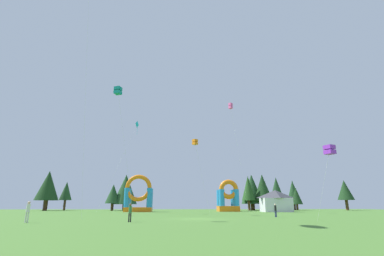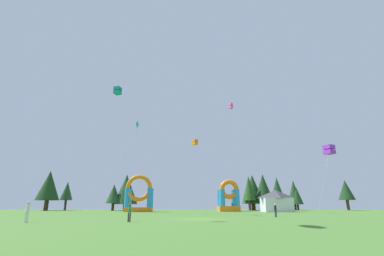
{
  "view_description": "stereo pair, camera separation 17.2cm",
  "coord_description": "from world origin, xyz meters",
  "px_view_note": "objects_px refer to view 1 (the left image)",
  "views": [
    {
      "loc": [
        -2.39,
        -30.99,
        1.54
      ],
      "look_at": [
        0.0,
        8.79,
        12.57
      ],
      "focal_mm": 25.8,
      "sensor_mm": 36.0,
      "label": 1
    },
    {
      "loc": [
        -2.22,
        -31.0,
        1.54
      ],
      "look_at": [
        0.0,
        8.79,
        12.57
      ],
      "focal_mm": 25.8,
      "sensor_mm": 36.0,
      "label": 2
    }
  ],
  "objects_px": {
    "kite_pink_box": "(231,106)",
    "kite_purple_box": "(329,150)",
    "kite_orange_box": "(195,142)",
    "inflatable_red_slide": "(228,199)",
    "kite_teal_box": "(118,91)",
    "person_midfield": "(28,210)",
    "festival_tent": "(276,201)",
    "person_near_camera": "(275,209)",
    "person_far_side": "(130,211)",
    "inflatable_blue_arch": "(138,197)",
    "kite_cyan_diamond": "(137,126)"
  },
  "relations": [
    {
      "from": "kite_purple_box",
      "to": "person_midfield",
      "type": "xyz_separation_m",
      "value": [
        -26.52,
        2.05,
        -5.2
      ]
    },
    {
      "from": "inflatable_red_slide",
      "to": "kite_purple_box",
      "type": "bearing_deg",
      "value": -86.94
    },
    {
      "from": "kite_teal_box",
      "to": "person_far_side",
      "type": "bearing_deg",
      "value": -47.99
    },
    {
      "from": "kite_orange_box",
      "to": "kite_purple_box",
      "type": "height_order",
      "value": "kite_orange_box"
    },
    {
      "from": "inflatable_blue_arch",
      "to": "kite_orange_box",
      "type": "bearing_deg",
      "value": -59.24
    },
    {
      "from": "kite_teal_box",
      "to": "inflatable_blue_arch",
      "type": "distance_m",
      "value": 33.09
    },
    {
      "from": "festival_tent",
      "to": "kite_pink_box",
      "type": "bearing_deg",
      "value": -152.81
    },
    {
      "from": "person_midfield",
      "to": "inflatable_red_slide",
      "type": "bearing_deg",
      "value": 38.5
    },
    {
      "from": "kite_purple_box",
      "to": "person_midfield",
      "type": "distance_m",
      "value": 27.1
    },
    {
      "from": "kite_cyan_diamond",
      "to": "kite_pink_box",
      "type": "bearing_deg",
      "value": 12.49
    },
    {
      "from": "kite_teal_box",
      "to": "inflatable_red_slide",
      "type": "distance_m",
      "value": 39.72
    },
    {
      "from": "kite_pink_box",
      "to": "person_midfield",
      "type": "distance_m",
      "value": 41.56
    },
    {
      "from": "kite_cyan_diamond",
      "to": "person_midfield",
      "type": "xyz_separation_m",
      "value": [
        -5.59,
        -23.43,
        -14.41
      ]
    },
    {
      "from": "inflatable_blue_arch",
      "to": "festival_tent",
      "type": "distance_m",
      "value": 28.74
    },
    {
      "from": "person_far_side",
      "to": "festival_tent",
      "type": "distance_m",
      "value": 40.66
    },
    {
      "from": "person_midfield",
      "to": "festival_tent",
      "type": "height_order",
      "value": "festival_tent"
    },
    {
      "from": "kite_purple_box",
      "to": "festival_tent",
      "type": "height_order",
      "value": "kite_purple_box"
    },
    {
      "from": "kite_orange_box",
      "to": "person_far_side",
      "type": "bearing_deg",
      "value": -113.52
    },
    {
      "from": "person_far_side",
      "to": "inflatable_blue_arch",
      "type": "distance_m",
      "value": 34.32
    },
    {
      "from": "kite_teal_box",
      "to": "person_midfield",
      "type": "distance_m",
      "value": 14.46
    },
    {
      "from": "kite_orange_box",
      "to": "kite_cyan_diamond",
      "type": "height_order",
      "value": "kite_cyan_diamond"
    },
    {
      "from": "kite_teal_box",
      "to": "kite_purple_box",
      "type": "relative_size",
      "value": 2.13
    },
    {
      "from": "kite_pink_box",
      "to": "person_near_camera",
      "type": "relative_size",
      "value": 13.61
    },
    {
      "from": "kite_cyan_diamond",
      "to": "person_near_camera",
      "type": "xyz_separation_m",
      "value": [
        19.5,
        -14.38,
        -14.51
      ]
    },
    {
      "from": "kite_pink_box",
      "to": "kite_purple_box",
      "type": "bearing_deg",
      "value": -84.9
    },
    {
      "from": "kite_orange_box",
      "to": "inflatable_red_slide",
      "type": "relative_size",
      "value": 1.68
    },
    {
      "from": "kite_cyan_diamond",
      "to": "kite_pink_box",
      "type": "distance_m",
      "value": 19.56
    },
    {
      "from": "kite_cyan_diamond",
      "to": "person_far_side",
      "type": "bearing_deg",
      "value": -82.33
    },
    {
      "from": "kite_orange_box",
      "to": "person_far_side",
      "type": "distance_m",
      "value": 20.24
    },
    {
      "from": "inflatable_red_slide",
      "to": "person_midfield",
      "type": "bearing_deg",
      "value": -123.64
    },
    {
      "from": "kite_purple_box",
      "to": "person_near_camera",
      "type": "height_order",
      "value": "kite_purple_box"
    },
    {
      "from": "kite_teal_box",
      "to": "kite_purple_box",
      "type": "height_order",
      "value": "kite_teal_box"
    },
    {
      "from": "kite_orange_box",
      "to": "kite_teal_box",
      "type": "xyz_separation_m",
      "value": [
        -9.55,
        -13.32,
        2.78
      ]
    },
    {
      "from": "kite_cyan_diamond",
      "to": "inflatable_blue_arch",
      "type": "bearing_deg",
      "value": 92.9
    },
    {
      "from": "kite_orange_box",
      "to": "festival_tent",
      "type": "height_order",
      "value": "kite_orange_box"
    },
    {
      "from": "inflatable_red_slide",
      "to": "person_near_camera",
      "type": "bearing_deg",
      "value": -88.66
    },
    {
      "from": "kite_teal_box",
      "to": "person_midfield",
      "type": "xyz_separation_m",
      "value": [
        -6.15,
        -3.29,
        -12.67
      ]
    },
    {
      "from": "kite_teal_box",
      "to": "festival_tent",
      "type": "height_order",
      "value": "kite_teal_box"
    },
    {
      "from": "kite_orange_box",
      "to": "person_far_side",
      "type": "xyz_separation_m",
      "value": [
        -7.02,
        -16.13,
        -10.0
      ]
    },
    {
      "from": "kite_teal_box",
      "to": "person_near_camera",
      "type": "relative_size",
      "value": 8.87
    },
    {
      "from": "person_near_camera",
      "to": "inflatable_blue_arch",
      "type": "height_order",
      "value": "inflatable_blue_arch"
    },
    {
      "from": "kite_teal_box",
      "to": "person_midfield",
      "type": "bearing_deg",
      "value": -151.86
    },
    {
      "from": "inflatable_red_slide",
      "to": "festival_tent",
      "type": "height_order",
      "value": "inflatable_red_slide"
    },
    {
      "from": "kite_teal_box",
      "to": "kite_cyan_diamond",
      "type": "distance_m",
      "value": 20.22
    },
    {
      "from": "kite_cyan_diamond",
      "to": "person_far_side",
      "type": "relative_size",
      "value": 10.11
    },
    {
      "from": "kite_purple_box",
      "to": "inflatable_red_slide",
      "type": "height_order",
      "value": "inflatable_red_slide"
    },
    {
      "from": "person_midfield",
      "to": "festival_tent",
      "type": "bearing_deg",
      "value": 26.12
    },
    {
      "from": "kite_cyan_diamond",
      "to": "inflatable_blue_arch",
      "type": "xyz_separation_m",
      "value": [
        -0.56,
        11.11,
        -12.56
      ]
    },
    {
      "from": "inflatable_red_slide",
      "to": "inflatable_blue_arch",
      "type": "distance_m",
      "value": 19.54
    },
    {
      "from": "person_far_side",
      "to": "inflatable_red_slide",
      "type": "xyz_separation_m",
      "value": [
        15.76,
        36.26,
        1.62
      ]
    }
  ]
}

